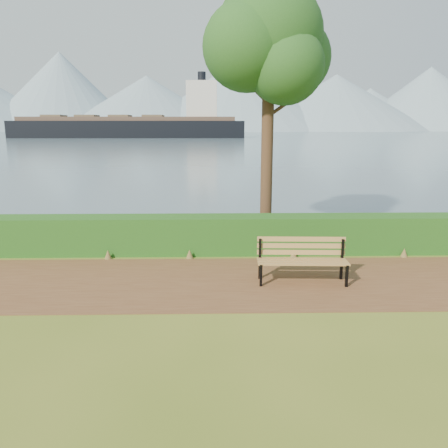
{
  "coord_description": "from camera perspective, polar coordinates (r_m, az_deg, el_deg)",
  "views": [
    {
      "loc": [
        -0.45,
        -8.8,
        3.32
      ],
      "look_at": [
        -0.23,
        1.2,
        1.1
      ],
      "focal_mm": 35.0,
      "sensor_mm": 36.0,
      "label": 1
    }
  ],
  "objects": [
    {
      "name": "ground",
      "position": [
        9.41,
        1.57,
        -8.14
      ],
      "size": [
        140.0,
        140.0,
        0.0
      ],
      "primitive_type": "plane",
      "color": "#51631C",
      "rests_on": "ground"
    },
    {
      "name": "path",
      "position": [
        9.69,
        1.48,
        -7.48
      ],
      "size": [
        40.0,
        3.4,
        0.01
      ],
      "primitive_type": "cube",
      "color": "brown",
      "rests_on": "ground"
    },
    {
      "name": "hedge",
      "position": [
        11.75,
        0.97,
        -1.37
      ],
      "size": [
        32.0,
        0.85,
        1.0
      ],
      "primitive_type": "cube",
      "color": "#194313",
      "rests_on": "ground"
    },
    {
      "name": "water",
      "position": [
        268.82,
        -1.18,
        11.8
      ],
      "size": [
        700.0,
        510.0,
        0.0
      ],
      "primitive_type": "cube",
      "color": "#3F5565",
      "rests_on": "ground"
    },
    {
      "name": "mountains",
      "position": [
        415.66,
        -2.54,
        15.86
      ],
      "size": [
        585.0,
        190.0,
        70.0
      ],
      "color": "gray",
      "rests_on": "ground"
    },
    {
      "name": "bench",
      "position": [
        9.68,
        10.14,
        -4.25
      ],
      "size": [
        1.96,
        0.66,
        0.97
      ],
      "rotation": [
        0.0,
        0.0,
        -0.04
      ],
      "color": "black",
      "rests_on": "ground"
    },
    {
      "name": "tree",
      "position": [
        13.45,
        5.92,
        22.55
      ],
      "size": [
        3.77,
        3.21,
        7.64
      ],
      "rotation": [
        0.0,
        0.0,
        0.22
      ],
      "color": "#3C2518",
      "rests_on": "ground"
    },
    {
      "name": "cargo_ship",
      "position": [
        146.42,
        -11.3,
        12.29
      ],
      "size": [
        74.1,
        12.44,
        22.46
      ],
      "rotation": [
        0.0,
        0.0,
        -0.01
      ],
      "color": "black",
      "rests_on": "ground"
    }
  ]
}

